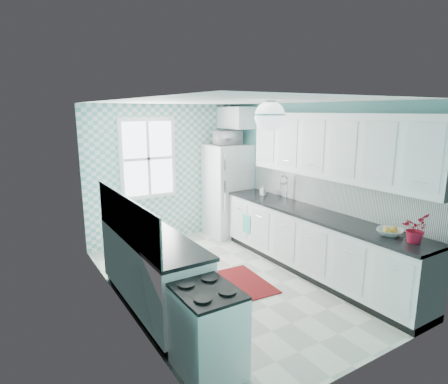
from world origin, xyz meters
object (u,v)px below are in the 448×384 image
potted_plant (415,229)px  fridge (228,190)px  ceiling_light (270,116)px  sink (278,201)px  microwave (228,138)px  stove (207,329)px  fruit_bowl (390,232)px

potted_plant → fridge: bearing=91.4°
ceiling_light → potted_plant: size_ratio=1.08×
sink → microwave: microwave is taller
fridge → sink: fridge is taller
fridge → stove: fridge is taller
stove → potted_plant: bearing=-11.8°
potted_plant → microwave: size_ratio=0.68×
stove → sink: size_ratio=1.50×
ceiling_light → stove: bearing=-151.3°
stove → fruit_bowl: fruit_bowl is taller
fridge → microwave: bearing=57.4°
ceiling_light → microwave: bearing=67.0°
ceiling_light → fridge: (1.11, 2.62, -1.45)m
fridge → microwave: size_ratio=3.69×
fruit_bowl → stove: bearing=176.2°
potted_plant → ceiling_light: bearing=137.2°
fridge → stove: size_ratio=2.19×
ceiling_light → stove: 2.34m
fridge → ceiling_light: bearing=-109.2°
stove → fruit_bowl: bearing=-4.9°
fridge → fruit_bowl: size_ratio=5.92×
ceiling_light → potted_plant: (1.20, -1.11, -1.22)m
stove → microwave: size_ratio=1.69×
sink → potted_plant: size_ratio=1.64×
ceiling_light → stove: (-1.20, -0.66, -1.90)m
sink → microwave: bearing=90.9°
fruit_bowl → microwave: bearing=91.5°
fruit_bowl → microwave: size_ratio=0.62×
fridge → potted_plant: (0.09, -3.73, 0.23)m
fridge → sink: (0.09, -1.39, 0.05)m
ceiling_light → fridge: size_ratio=0.20×
stove → microwave: (2.31, 3.27, 1.46)m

